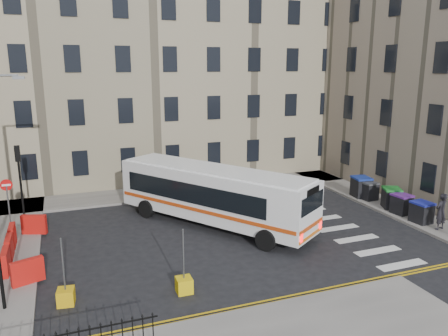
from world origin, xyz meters
TOP-DOWN VIEW (x-y plane):
  - ground at (0.00, 0.00)m, footprint 120.00×120.00m
  - pavement_north at (-6.00, 8.60)m, footprint 36.00×3.20m
  - pavement_east at (9.00, 4.00)m, footprint 2.40×26.00m
  - terrace_north at (-7.00, 15.50)m, footprint 38.30×10.80m
  - traffic_light_nw at (-12.00, 6.50)m, footprint 0.28×0.22m
  - no_entry_north at (-12.50, 4.50)m, footprint 0.60×0.08m
  - roadworks_barriers at (-11.84, 0.50)m, footprint 1.66×6.26m
  - bus at (-2.14, 1.64)m, footprint 8.56×11.03m
  - wheelie_bin_a at (8.56, -2.38)m, footprint 1.00×1.13m
  - wheelie_bin_b at (8.59, -0.81)m, footprint 1.03×1.14m
  - wheelie_bin_c at (8.78, 0.24)m, footprint 1.36×1.43m
  - wheelie_bin_d at (8.66, 2.18)m, footprint 0.94×1.07m
  - wheelie_bin_e at (8.56, 2.84)m, footprint 1.22×1.35m
  - pedestrian at (8.66, -3.55)m, footprint 0.79×0.58m
  - bollard_yellow at (-5.63, -4.91)m, footprint 0.61×0.61m
  - bollard_chevron at (-9.93, -4.22)m, footprint 0.68×0.68m

SIDE VIEW (x-z plane):
  - ground at x=0.00m, z-range 0.00..0.00m
  - pavement_north at x=-6.00m, z-range 0.00..0.15m
  - pavement_east at x=9.00m, z-range 0.00..0.15m
  - bollard_yellow at x=-5.63m, z-range 0.00..0.60m
  - bollard_chevron at x=-9.93m, z-range 0.00..0.60m
  - roadworks_barriers at x=-11.84m, z-range 0.15..1.15m
  - wheelie_bin_d at x=8.66m, z-range 0.15..1.29m
  - wheelie_bin_b at x=8.59m, z-range 0.15..1.31m
  - wheelie_bin_a at x=8.56m, z-range 0.15..1.32m
  - wheelie_bin_c at x=8.78m, z-range 0.16..1.40m
  - wheelie_bin_e at x=8.56m, z-range 0.16..1.48m
  - pedestrian at x=8.66m, z-range 0.15..2.12m
  - bus at x=-2.14m, z-range 0.24..3.38m
  - no_entry_north at x=-12.50m, z-range 0.58..3.58m
  - traffic_light_nw at x=-12.00m, z-range 0.82..4.92m
  - terrace_north at x=-7.00m, z-range 0.02..17.22m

